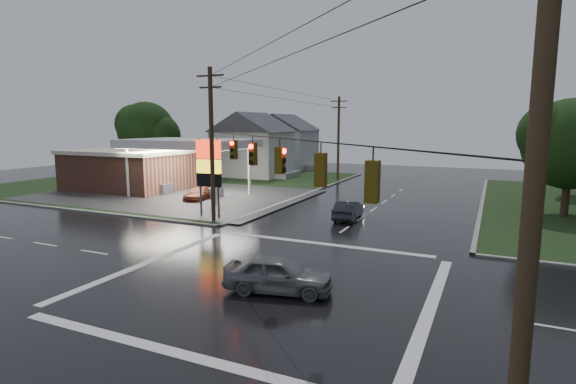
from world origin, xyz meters
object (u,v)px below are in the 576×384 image
at_px(house_near, 253,144).
at_px(house_far, 284,140).
at_px(utility_pole_nw, 212,143).
at_px(tree_nw_behind, 147,130).
at_px(gas_station, 141,166).
at_px(car_crossing, 278,274).
at_px(car_north, 348,210).
at_px(pylon_sign, 209,165).
at_px(tree_ne_near, 573,144).
at_px(utility_pole_n, 338,136).
at_px(car_pump, 200,193).
at_px(utility_pole_se, 532,211).

bearing_deg(house_near, house_far, 94.76).
relative_size(utility_pole_nw, tree_nw_behind, 1.10).
xyz_separation_m(gas_station, utility_pole_nw, (16.18, -10.20, 3.17)).
bearing_deg(utility_pole_nw, house_near, 113.37).
bearing_deg(tree_nw_behind, house_far, 56.56).
bearing_deg(car_crossing, utility_pole_nw, 32.53).
bearing_deg(car_crossing, car_north, -5.79).
relative_size(car_north, car_crossing, 0.92).
height_order(pylon_sign, tree_ne_near, tree_ne_near).
distance_m(utility_pole_n, tree_nw_behind, 25.63).
relative_size(tree_nw_behind, tree_ne_near, 1.11).
bearing_deg(utility_pole_n, car_north, -69.73).
distance_m(house_near, car_pump, 20.26).
bearing_deg(gas_station, utility_pole_se, -39.70).
xyz_separation_m(gas_station, utility_pole_se, (35.18, -29.20, 3.17)).
bearing_deg(tree_nw_behind, utility_pole_n, 18.21).
bearing_deg(tree_nw_behind, tree_ne_near, -9.47).
distance_m(utility_pole_se, house_near, 54.77).
bearing_deg(utility_pole_nw, pylon_sign, 135.00).
distance_m(utility_pole_nw, car_crossing, 15.62).
relative_size(utility_pole_n, car_crossing, 2.27).
relative_size(utility_pole_se, car_pump, 2.56).
xyz_separation_m(car_crossing, car_pump, (-16.80, 17.80, -0.16)).
relative_size(gas_station, car_north, 6.17).
height_order(gas_station, utility_pole_se, utility_pole_se).
height_order(gas_station, tree_nw_behind, tree_nw_behind).
relative_size(car_crossing, car_pump, 1.08).
relative_size(tree_nw_behind, car_crossing, 2.16).
relative_size(gas_station, car_pump, 6.09).
bearing_deg(tree_ne_near, pylon_sign, -154.99).
distance_m(utility_pole_nw, tree_ne_near, 26.74).
height_order(utility_pole_nw, tree_nw_behind, utility_pole_nw).
height_order(utility_pole_n, car_crossing, utility_pole_n).
distance_m(house_far, tree_ne_near, 44.50).
distance_m(house_near, tree_nw_behind, 14.33).
height_order(utility_pole_se, tree_ne_near, utility_pole_se).
bearing_deg(utility_pole_se, car_crossing, 135.47).
xyz_separation_m(house_far, car_pump, (6.06, -31.25, -3.78)).
height_order(pylon_sign, car_crossing, pylon_sign).
height_order(gas_station, house_far, house_far).
distance_m(utility_pole_n, car_pump, 22.72).
relative_size(utility_pole_se, house_near, 1.00).
xyz_separation_m(utility_pole_nw, car_pump, (-6.40, 7.25, -5.10)).
distance_m(gas_station, car_crossing, 33.77).
distance_m(tree_ne_near, car_pump, 30.89).
bearing_deg(tree_ne_near, utility_pole_n, 145.90).
height_order(utility_pole_nw, car_crossing, utility_pole_nw).
distance_m(house_near, car_north, 29.74).
height_order(house_near, car_pump, house_near).
relative_size(house_near, tree_nw_behind, 1.10).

